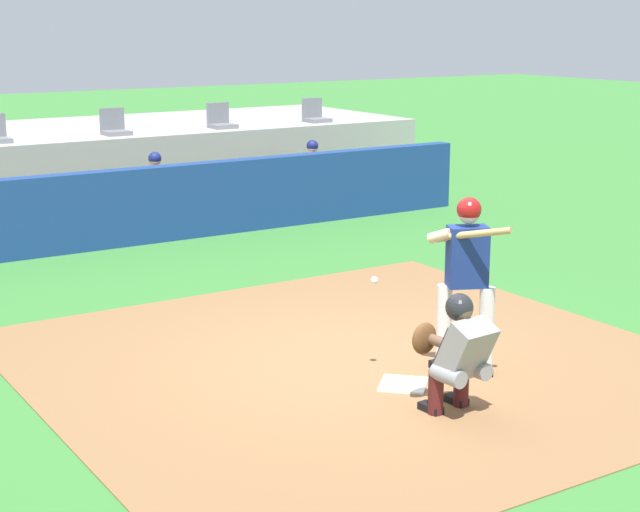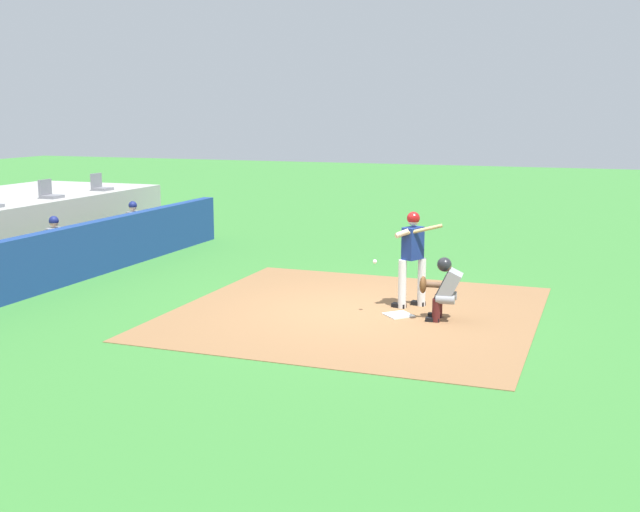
% 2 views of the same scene
% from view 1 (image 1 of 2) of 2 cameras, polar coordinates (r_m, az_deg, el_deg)
% --- Properties ---
extents(ground_plane, '(80.00, 80.00, 0.00)m').
position_cam_1_polar(ground_plane, '(10.37, 2.09, -6.14)').
color(ground_plane, '#387A33').
extents(dirt_infield, '(6.40, 6.40, 0.01)m').
position_cam_1_polar(dirt_infield, '(10.37, 2.09, -6.11)').
color(dirt_infield, olive).
rests_on(dirt_infield, ground).
extents(home_plate, '(0.62, 0.62, 0.02)m').
position_cam_1_polar(home_plate, '(9.75, 4.78, -7.32)').
color(home_plate, white).
rests_on(home_plate, dirt_infield).
extents(batter_at_plate, '(0.57, 0.89, 1.80)m').
position_cam_1_polar(batter_at_plate, '(9.82, 8.33, -1.07)').
color(batter_at_plate, silver).
rests_on(batter_at_plate, ground).
extents(catcher_crouched, '(0.51, 1.62, 1.13)m').
position_cam_1_polar(catcher_crouched, '(8.96, 7.82, -5.33)').
color(catcher_crouched, gray).
rests_on(catcher_crouched, ground).
extents(dugout_wall, '(13.00, 0.30, 1.20)m').
position_cam_1_polar(dugout_wall, '(15.82, -11.39, 2.70)').
color(dugout_wall, navy).
rests_on(dugout_wall, ground).
extents(dugout_bench, '(11.80, 0.44, 0.45)m').
position_cam_1_polar(dugout_bench, '(16.81, -12.57, 1.97)').
color(dugout_bench, olive).
rests_on(dugout_bench, ground).
extents(dugout_player_2, '(0.49, 0.70, 1.30)m').
position_cam_1_polar(dugout_player_2, '(16.96, -9.19, 3.76)').
color(dugout_player_2, '#939399').
rests_on(dugout_player_2, ground).
extents(dugout_player_3, '(0.49, 0.70, 1.30)m').
position_cam_1_polar(dugout_player_3, '(18.40, -0.23, 4.68)').
color(dugout_player_3, '#939399').
rests_on(dugout_player_3, ground).
extents(stands_platform, '(15.00, 4.40, 1.40)m').
position_cam_1_polar(stands_platform, '(19.92, -16.04, 4.91)').
color(stands_platform, '#9E9E99').
rests_on(stands_platform, ground).
extents(stadium_seat_3, '(0.46, 0.46, 0.48)m').
position_cam_1_polar(stadium_seat_3, '(18.73, -11.66, 7.22)').
color(stadium_seat_3, slate).
rests_on(stadium_seat_3, stands_platform).
extents(stadium_seat_4, '(0.46, 0.46, 0.48)m').
position_cam_1_polar(stadium_seat_4, '(19.61, -5.69, 7.69)').
color(stadium_seat_4, slate).
rests_on(stadium_seat_4, stands_platform).
extents(stadium_seat_5, '(0.46, 0.46, 0.48)m').
position_cam_1_polar(stadium_seat_5, '(20.67, -0.28, 8.05)').
color(stadium_seat_5, slate).
rests_on(stadium_seat_5, stands_platform).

